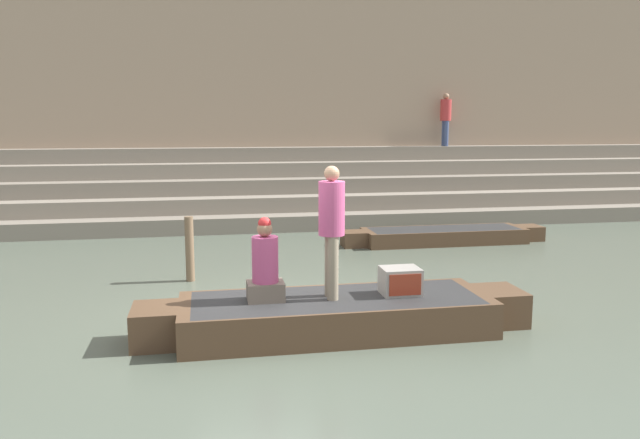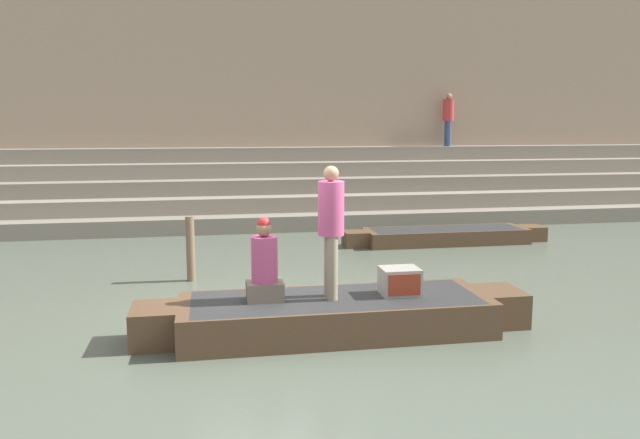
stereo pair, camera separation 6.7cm
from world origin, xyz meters
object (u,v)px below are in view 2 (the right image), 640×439
at_px(person_on_steps, 448,116).
at_px(mooring_post, 190,249).
at_px(rowboat_main, 335,314).
at_px(person_rowing, 265,267).
at_px(tv_set, 400,281).
at_px(person_standing, 331,223).
at_px(moored_boat_shore, 446,235).

bearing_deg(person_on_steps, mooring_post, 167.57).
distance_m(rowboat_main, person_rowing, 1.18).
relative_size(person_rowing, tv_set, 2.14).
bearing_deg(person_standing, rowboat_main, -18.43).
height_order(tv_set, moored_boat_shore, tv_set).
bearing_deg(moored_boat_shore, tv_set, -116.31).
height_order(moored_boat_shore, person_on_steps, person_on_steps).
bearing_deg(mooring_post, person_on_steps, 44.38).
relative_size(person_standing, tv_set, 3.40).
relative_size(person_standing, person_on_steps, 1.08).
distance_m(rowboat_main, tv_set, 1.01).
bearing_deg(person_rowing, person_on_steps, 51.69).
relative_size(tv_set, mooring_post, 0.45).
bearing_deg(tv_set, person_on_steps, 70.58).
bearing_deg(rowboat_main, person_on_steps, 63.12).
bearing_deg(person_standing, moored_boat_shore, 54.24).
distance_m(moored_boat_shore, mooring_post, 6.44).
relative_size(person_rowing, person_on_steps, 0.68).
height_order(rowboat_main, person_rowing, person_rowing).
bearing_deg(person_on_steps, moored_boat_shore, -168.19).
height_order(tv_set, person_on_steps, person_on_steps).
bearing_deg(moored_boat_shore, rowboat_main, -122.98).
bearing_deg(person_rowing, rowboat_main, -10.02).
distance_m(person_rowing, tv_set, 1.90).
relative_size(rowboat_main, person_rowing, 4.77).
distance_m(moored_boat_shore, person_on_steps, 6.31).
bearing_deg(mooring_post, rowboat_main, -58.06).
bearing_deg(person_on_steps, tv_set, -171.28).
height_order(person_standing, person_rowing, person_standing).
relative_size(tv_set, person_on_steps, 0.32).
distance_m(person_rowing, moored_boat_shore, 7.54).
distance_m(person_standing, mooring_post, 3.89).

